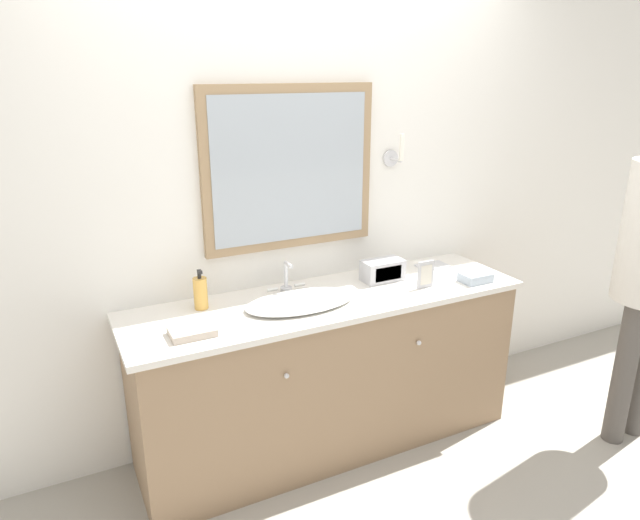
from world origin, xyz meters
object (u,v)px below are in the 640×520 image
Objects in this scene: appliance_box at (383,270)px; picture_frame at (426,274)px; sink_basin at (300,301)px; soap_bottle at (201,293)px.

picture_frame is at bearing -54.05° from appliance_box.
sink_basin reaches higher than picture_frame.
sink_basin is 0.54m from appliance_box.
soap_bottle reaches higher than picture_frame.
sink_basin is 2.50× the size of appliance_box.
picture_frame is (0.14, -0.19, 0.02)m from appliance_box.
soap_bottle reaches higher than sink_basin.
soap_bottle reaches higher than appliance_box.
sink_basin is at bearing 172.36° from picture_frame.
appliance_box is 1.53× the size of picture_frame.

